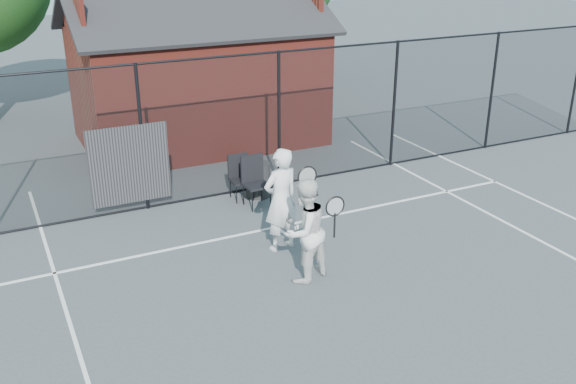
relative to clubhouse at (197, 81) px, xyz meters
name	(u,v)px	position (x,y,z in m)	size (l,w,h in m)	color
ground	(360,302)	(-0.50, -9.00, -1.61)	(80.00, 80.00, 0.00)	#404649
court_lines	(411,348)	(-0.50, -10.32, -1.60)	(11.02, 18.00, 0.01)	silver
fence	(223,130)	(-0.80, -4.00, -0.16)	(22.04, 3.00, 3.00)	black
clubhouse	(197,81)	(0.00, 0.00, 0.00)	(6.50, 4.36, 4.19)	maroon
player_front	(281,199)	(-0.80, -6.82, -0.66)	(0.88, 0.68, 1.89)	silver
player_back	(305,231)	(-0.94, -7.97, -0.74)	(1.02, 0.89, 1.73)	silver
chair_left	(241,178)	(-0.57, -4.40, -1.14)	(0.45, 0.47, 0.94)	black
chair_right	(257,183)	(-0.44, -4.90, -1.09)	(0.50, 0.52, 1.04)	black
waste_bin	(258,180)	(-0.19, -4.40, -1.23)	(0.51, 0.51, 0.75)	#262626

